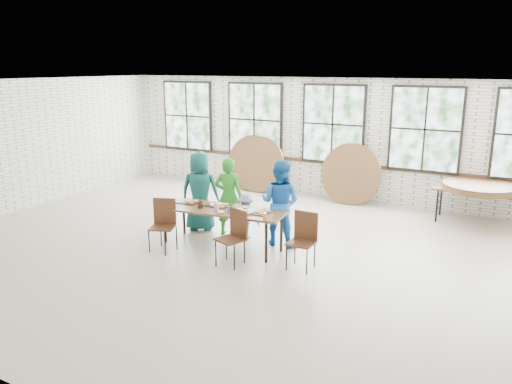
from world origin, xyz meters
TOP-DOWN VIEW (x-y plane):
  - room at (0.00, 4.44)m, footprint 12.00×12.00m
  - dining_table at (-0.55, 0.09)m, footprint 2.47×1.04m
  - chair_near_left at (-1.42, -0.52)m, footprint 0.54×0.53m
  - chair_near_right at (0.07, -0.50)m, footprint 0.53×0.52m
  - chair_spare at (1.16, -0.09)m, footprint 0.43×0.41m
  - adult_teal at (-1.46, 0.74)m, footprint 0.92×0.75m
  - adult_green at (-0.79, 0.74)m, footprint 0.64×0.50m
  - toddler at (-0.40, 0.74)m, footprint 0.58×0.34m
  - adult_blue at (0.32, 0.74)m, footprint 0.79×0.62m
  - storage_table at (3.50, 3.86)m, footprint 1.85×0.88m
  - tabletop_clutter at (-0.45, 0.06)m, footprint 2.05×0.61m
  - round_tops_stacked at (3.50, 3.86)m, footprint 1.50×1.50m
  - round_tops_leaning at (-1.17, 4.17)m, footprint 4.26×0.48m

SIDE VIEW (x-z plane):
  - toddler at x=-0.40m, z-range 0.00..0.89m
  - chair_near_left at x=-1.42m, z-range 0.08..1.03m
  - chair_near_right at x=0.07m, z-range 0.08..1.03m
  - chair_spare at x=1.16m, z-range 0.08..1.03m
  - storage_table at x=3.50m, z-range 0.32..1.06m
  - dining_table at x=-0.55m, z-range 0.32..1.06m
  - round_tops_leaning at x=-1.17m, z-range 0.00..1.47m
  - tabletop_clutter at x=-0.45m, z-range 0.71..0.82m
  - adult_green at x=-0.79m, z-range 0.00..1.56m
  - round_tops_stacked at x=3.50m, z-range 0.74..0.87m
  - adult_blue at x=0.32m, z-range 0.00..1.62m
  - adult_teal at x=-1.46m, z-range 0.00..1.63m
  - room at x=0.00m, z-range -4.17..7.83m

